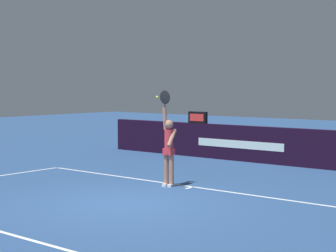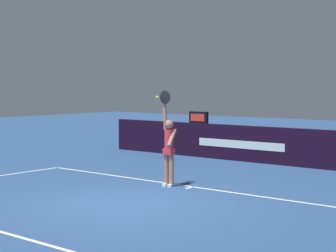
# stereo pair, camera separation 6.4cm
# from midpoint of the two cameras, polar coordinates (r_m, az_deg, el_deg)

# --- Properties ---
(ground_plane) EXTENTS (60.00, 60.00, 0.00)m
(ground_plane) POSITION_cam_midpoint_polar(r_m,az_deg,el_deg) (12.07, -4.73, -7.81)
(ground_plane) COLOR navy
(court_lines) EXTENTS (10.42, 5.58, 0.00)m
(court_lines) POSITION_cam_midpoint_polar(r_m,az_deg,el_deg) (11.91, -5.50, -7.97)
(court_lines) COLOR white
(court_lines) RESTS_ON ground
(back_wall) EXTENTS (14.42, 0.23, 1.18)m
(back_wall) POSITION_cam_midpoint_polar(r_m,az_deg,el_deg) (17.96, 11.76, -2.06)
(back_wall) COLOR black
(back_wall) RESTS_ON ground
(speed_display) EXTENTS (0.75, 0.14, 0.41)m
(speed_display) POSITION_cam_midpoint_polar(r_m,az_deg,el_deg) (19.69, 2.94, 0.87)
(speed_display) COLOR black
(speed_display) RESTS_ON back_wall
(tennis_player) EXTENTS (0.48, 0.42, 2.39)m
(tennis_player) POSITION_cam_midpoint_polar(r_m,az_deg,el_deg) (13.88, -0.06, -2.12)
(tennis_player) COLOR #A47059
(tennis_player) RESTS_ON ground
(tennis_ball) EXTENTS (0.07, 0.07, 0.07)m
(tennis_ball) POSITION_cam_midpoint_polar(r_m,az_deg,el_deg) (13.61, -1.24, 2.93)
(tennis_ball) COLOR #CEE430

